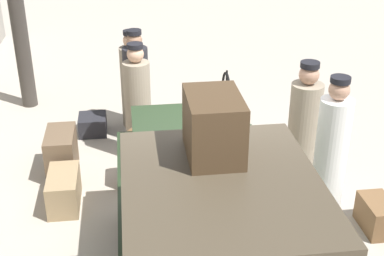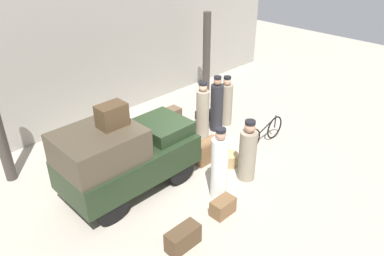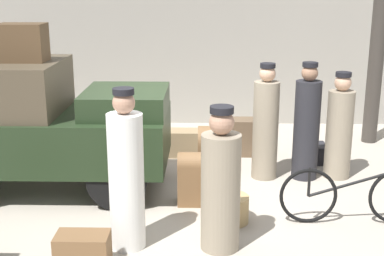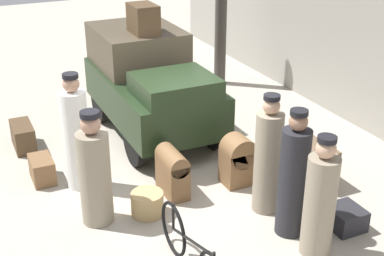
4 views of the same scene
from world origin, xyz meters
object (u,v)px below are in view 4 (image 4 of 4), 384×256
object	(u,v)px
suitcase_small_leather	(42,169)
trunk_on_truck_roof	(143,19)
porter_lifting_near_truck	(320,202)
suitcase_tan_flat	(279,148)
trunk_large_brown	(173,171)
trunk_umber_medium	(345,218)
bicycle	(192,253)
porter_with_bicycle	(76,137)
porter_standing_middle	(95,174)
trunk_barrel_dark	(238,159)
suitcase_black_upright	(23,136)
porter_carrying_trunk	(293,179)
wicker_basket	(147,204)
trunk_wicker_pale	(314,163)
truck	(149,81)
conductor_in_dark_uniform	(268,159)

from	to	relation	value
suitcase_small_leather	trunk_on_truck_roof	distance (m)	3.15
porter_lifting_near_truck	suitcase_tan_flat	distance (m)	2.54
trunk_large_brown	trunk_umber_medium	world-z (taller)	trunk_large_brown
bicycle	porter_with_bicycle	bearing A→B (deg)	-166.42
porter_standing_middle	suitcase_tan_flat	world-z (taller)	porter_standing_middle
trunk_large_brown	trunk_umber_medium	xyz separation A→B (m)	(1.81, 1.76, -0.23)
bicycle	trunk_large_brown	bearing A→B (deg)	163.42
trunk_barrel_dark	trunk_umber_medium	xyz separation A→B (m)	(1.67, 0.72, -0.26)
suitcase_black_upright	porter_carrying_trunk	bearing A→B (deg)	34.51
trunk_umber_medium	suitcase_black_upright	bearing A→B (deg)	-140.74
porter_lifting_near_truck	porter_with_bicycle	bearing A→B (deg)	-141.70
porter_with_bicycle	suitcase_tan_flat	distance (m)	3.35
wicker_basket	suitcase_small_leather	xyz separation A→B (m)	(-1.58, -1.15, 0.02)
porter_lifting_near_truck	wicker_basket	bearing A→B (deg)	-136.39
porter_carrying_trunk	trunk_on_truck_roof	distance (m)	4.22
porter_carrying_trunk	porter_lifting_near_truck	world-z (taller)	porter_carrying_trunk
suitcase_tan_flat	trunk_on_truck_roof	bearing A→B (deg)	-145.09
porter_carrying_trunk	trunk_wicker_pale	xyz separation A→B (m)	(-0.96, 1.11, -0.50)
truck	porter_standing_middle	world-z (taller)	truck
porter_with_bicycle	trunk_wicker_pale	distance (m)	3.66
bicycle	suitcase_black_upright	xyz separation A→B (m)	(-4.38, -1.22, -0.14)
trunk_barrel_dark	suitcase_tan_flat	distance (m)	1.09
porter_carrying_trunk	conductor_in_dark_uniform	xyz separation A→B (m)	(-0.61, 0.00, -0.01)
porter_standing_middle	trunk_on_truck_roof	distance (m)	3.43
trunk_on_truck_roof	truck	bearing A→B (deg)	0.00
conductor_in_dark_uniform	trunk_on_truck_roof	size ratio (longest dim) A/B	2.81
conductor_in_dark_uniform	suitcase_black_upright	distance (m)	4.50
truck	trunk_umber_medium	distance (m)	4.32
conductor_in_dark_uniform	trunk_wicker_pale	distance (m)	1.26
trunk_umber_medium	trunk_barrel_dark	bearing A→B (deg)	-156.57
bicycle	porter_with_bicycle	distance (m)	2.79
trunk_wicker_pale	trunk_large_brown	distance (m)	2.22
wicker_basket	conductor_in_dark_uniform	size ratio (longest dim) A/B	0.26
conductor_in_dark_uniform	trunk_wicker_pale	world-z (taller)	conductor_in_dark_uniform
porter_with_bicycle	trunk_barrel_dark	distance (m)	2.47
suitcase_tan_flat	trunk_umber_medium	xyz separation A→B (m)	(2.04, -0.28, -0.07)
suitcase_tan_flat	trunk_umber_medium	world-z (taller)	suitcase_tan_flat
trunk_umber_medium	conductor_in_dark_uniform	bearing A→B (deg)	-139.73
porter_with_bicycle	suitcase_black_upright	xyz separation A→B (m)	(-1.70, -0.58, -0.61)
truck	suitcase_tan_flat	size ratio (longest dim) A/B	4.41
trunk_umber_medium	trunk_wicker_pale	bearing A→B (deg)	162.75
trunk_barrel_dark	suitcase_small_leather	size ratio (longest dim) A/B	1.43
bicycle	trunk_on_truck_roof	xyz separation A→B (m)	(-4.28, 1.06, 1.73)
porter_standing_middle	trunk_wicker_pale	xyz separation A→B (m)	(0.38, 3.35, -0.42)
wicker_basket	conductor_in_dark_uniform	bearing A→B (deg)	69.58
porter_carrying_trunk	trunk_barrel_dark	bearing A→B (deg)	179.61
suitcase_black_upright	suitcase_small_leather	world-z (taller)	suitcase_black_upright
wicker_basket	porter_standing_middle	size ratio (longest dim) A/B	0.28
porter_carrying_trunk	porter_with_bicycle	world-z (taller)	porter_with_bicycle
truck	conductor_in_dark_uniform	world-z (taller)	truck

